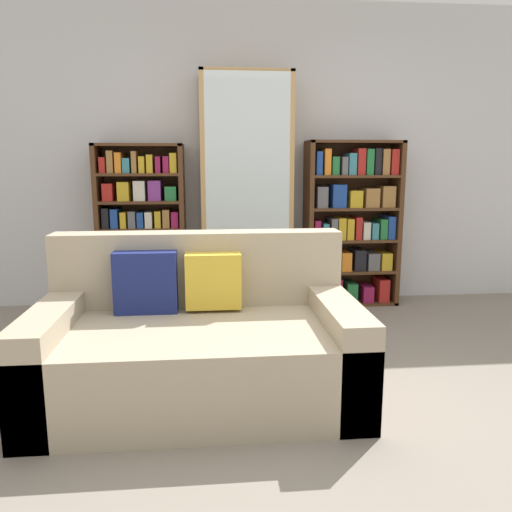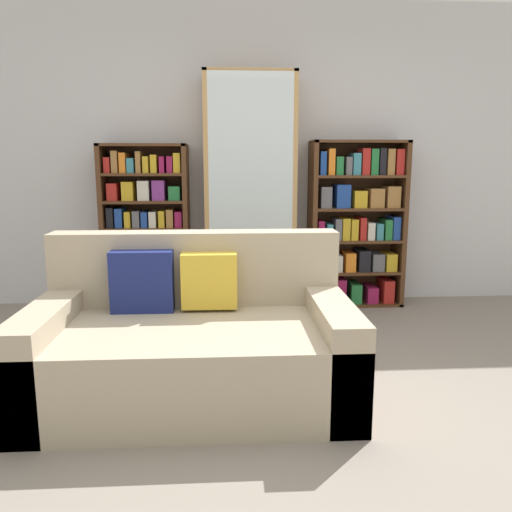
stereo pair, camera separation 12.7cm
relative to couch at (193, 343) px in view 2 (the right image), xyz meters
The scene contains 7 objects.
ground_plane 0.75m from the couch, 40.04° to the right, with size 16.00×16.00×0.00m, color gray.
wall_back 2.30m from the couch, 75.08° to the left, with size 7.05×0.06×2.70m.
couch is the anchor object (origin of this frame).
bookshelf_left 1.89m from the couch, 106.30° to the left, with size 0.76×0.32×1.46m.
display_cabinet 1.94m from the couch, 77.00° to the left, with size 0.79×0.36×2.06m.
bookshelf_right 2.29m from the couch, 52.04° to the left, with size 0.85×0.32×1.49m.
wine_bottle 1.53m from the couch, 51.43° to the left, with size 0.08×0.08×0.41m.
Camera 2 is at (-0.33, -2.24, 1.29)m, focal length 35.00 mm.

